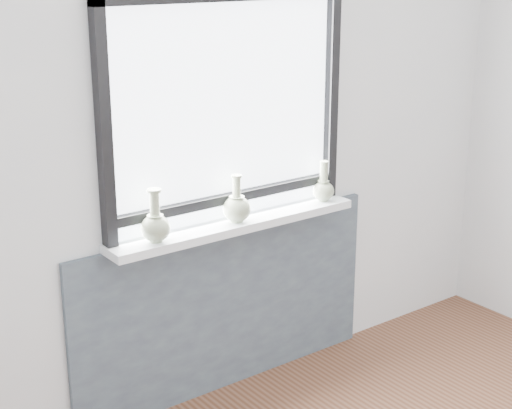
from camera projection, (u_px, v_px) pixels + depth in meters
back_wall at (223, 134)px, 3.65m from camera, size 3.60×0.02×2.60m
apron_panel at (228, 306)px, 3.89m from camera, size 1.70×0.03×0.86m
windowsill at (236, 225)px, 3.70m from camera, size 1.32×0.18×0.04m
window at (227, 105)px, 3.57m from camera, size 1.30×0.06×1.05m
vase_a at (155, 225)px, 3.40m from camera, size 0.13×0.13×0.24m
vase_b at (237, 207)px, 3.66m from camera, size 0.13×0.13×0.23m
vase_c at (323, 188)px, 3.97m from camera, size 0.11×0.11×0.21m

